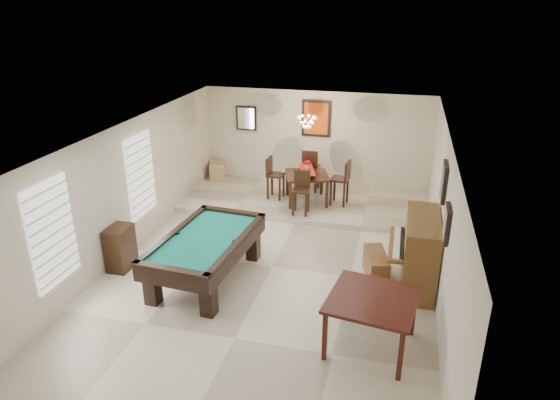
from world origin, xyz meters
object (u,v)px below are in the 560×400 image
at_px(chandelier, 307,118).
at_px(pool_table, 206,259).
at_px(dining_table, 307,186).
at_px(flower_vase, 307,165).
at_px(dining_chair_north, 311,170).
at_px(piano_bench, 376,266).
at_px(dining_chair_south, 301,193).
at_px(dining_chair_east, 340,183).
at_px(square_table, 371,322).
at_px(upright_piano, 411,251).
at_px(dining_chair_west, 276,178).
at_px(corner_bench, 217,170).
at_px(apothecary_chest, 120,248).

bearing_deg(chandelier, pool_table, -104.92).
xyz_separation_m(dining_table, chandelier, (-0.04, 0.07, 1.67)).
xyz_separation_m(flower_vase, dining_chair_north, (-0.04, 0.78, -0.39)).
xyz_separation_m(pool_table, piano_bench, (3.00, 0.80, -0.17)).
relative_size(dining_chair_south, dining_chair_east, 0.92).
relative_size(square_table, dining_table, 1.22).
relative_size(piano_bench, flower_vase, 3.79).
bearing_deg(piano_bench, chandelier, 121.96).
bearing_deg(upright_piano, dining_chair_north, 123.20).
bearing_deg(piano_bench, dining_chair_west, 131.12).
relative_size(upright_piano, dining_chair_west, 1.49).
xyz_separation_m(pool_table, dining_chair_south, (1.10, 3.07, 0.21)).
bearing_deg(flower_vase, dining_chair_north, 93.06).
xyz_separation_m(flower_vase, corner_bench, (-2.74, 1.07, -0.71)).
xyz_separation_m(upright_piano, apothecary_chest, (-5.32, -0.76, -0.23)).
bearing_deg(chandelier, dining_chair_west, -177.71).
distance_m(dining_chair_west, chandelier, 1.73).
relative_size(apothecary_chest, corner_bench, 1.66).
bearing_deg(dining_chair_east, square_table, 20.39).
xyz_separation_m(upright_piano, dining_chair_north, (-2.54, 3.88, 0.03)).
bearing_deg(square_table, dining_chair_north, 108.93).
distance_m(dining_chair_south, dining_chair_north, 1.57).
relative_size(pool_table, dining_table, 2.50).
bearing_deg(piano_bench, dining_chair_north, 116.95).
bearing_deg(piano_bench, apothecary_chest, -170.31).
bearing_deg(pool_table, square_table, -16.95).
distance_m(upright_piano, apothecary_chest, 5.38).
bearing_deg(piano_bench, dining_table, 122.01).
distance_m(square_table, apothecary_chest, 4.93).
distance_m(pool_table, dining_chair_north, 4.76).
height_order(upright_piano, piano_bench, upright_piano).
bearing_deg(piano_bench, pool_table, -165.05).
relative_size(upright_piano, flower_vase, 6.69).
height_order(pool_table, piano_bench, pool_table).
bearing_deg(flower_vase, dining_table, 0.00).
height_order(square_table, chandelier, chandelier).
xyz_separation_m(dining_table, dining_chair_south, (0.02, -0.78, 0.09)).
height_order(apothecary_chest, dining_chair_east, dining_chair_east).
bearing_deg(piano_bench, square_table, -88.51).
distance_m(upright_piano, dining_chair_east, 3.56).
bearing_deg(upright_piano, flower_vase, 128.86).
height_order(upright_piano, dining_table, upright_piano).
bearing_deg(piano_bench, dining_chair_south, 129.85).
bearing_deg(dining_chair_west, apothecary_chest, 157.33).
bearing_deg(corner_bench, chandelier, -20.20).
distance_m(apothecary_chest, corner_bench, 4.93).
bearing_deg(pool_table, piano_bench, 19.53).
relative_size(pool_table, dining_chair_east, 2.26).
xyz_separation_m(dining_table, corner_bench, (-2.74, 1.07, -0.18)).
distance_m(piano_bench, dining_chair_south, 2.98).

